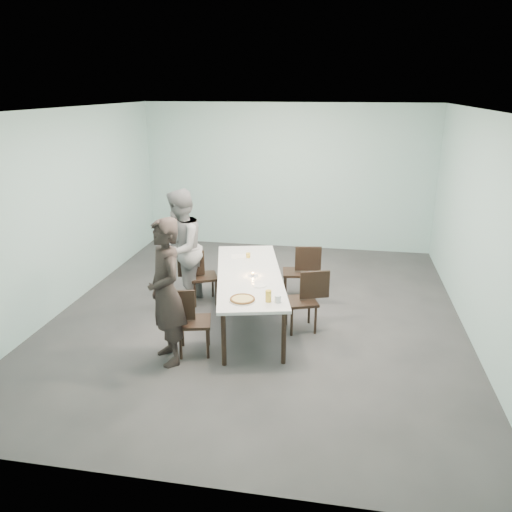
% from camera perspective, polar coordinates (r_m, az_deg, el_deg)
% --- Properties ---
extents(ground, '(7.00, 7.00, 0.00)m').
position_cam_1_polar(ground, '(7.65, 0.25, -6.66)').
color(ground, '#333335').
rests_on(ground, ground).
extents(room_shell, '(6.02, 7.02, 3.01)m').
position_cam_1_polar(room_shell, '(7.03, 0.27, 8.43)').
color(room_shell, '#A4CECC').
rests_on(room_shell, ground).
extents(table, '(1.48, 2.74, 0.75)m').
position_cam_1_polar(table, '(7.17, -0.78, -2.42)').
color(table, white).
rests_on(table, ground).
extents(chair_near_left, '(0.65, 0.51, 0.87)m').
position_cam_1_polar(chair_near_left, '(6.46, -7.83, -6.93)').
color(chair_near_left, black).
rests_on(chair_near_left, ground).
extents(chair_far_left, '(0.65, 0.56, 0.87)m').
position_cam_1_polar(chair_far_left, '(7.92, -6.61, -1.94)').
color(chair_far_left, black).
rests_on(chair_far_left, ground).
extents(chair_near_right, '(0.65, 0.54, 0.87)m').
position_cam_1_polar(chair_near_right, '(7.05, 5.82, -4.61)').
color(chair_near_right, black).
rests_on(chair_near_right, ground).
extents(chair_far_right, '(0.64, 0.48, 0.87)m').
position_cam_1_polar(chair_far_right, '(8.10, 5.17, -1.42)').
color(chair_far_right, black).
rests_on(chair_far_right, ground).
extents(diner_near, '(0.76, 0.80, 1.85)m').
position_cam_1_polar(diner_near, '(6.16, -10.25, -4.10)').
color(diner_near, black).
rests_on(diner_near, ground).
extents(diner_far, '(0.74, 0.93, 1.85)m').
position_cam_1_polar(diner_far, '(7.76, -8.64, 0.81)').
color(diner_far, gray).
rests_on(diner_far, ground).
extents(pizza, '(0.34, 0.34, 0.04)m').
position_cam_1_polar(pizza, '(6.26, -1.56, -4.96)').
color(pizza, white).
rests_on(pizza, table).
extents(side_plate, '(0.18, 0.18, 0.01)m').
position_cam_1_polar(side_plate, '(6.71, 0.41, -3.39)').
color(side_plate, white).
rests_on(side_plate, table).
extents(beer_glass, '(0.08, 0.08, 0.15)m').
position_cam_1_polar(beer_glass, '(6.21, 1.43, -4.60)').
color(beer_glass, gold).
rests_on(beer_glass, table).
extents(water_tumbler, '(0.08, 0.08, 0.09)m').
position_cam_1_polar(water_tumbler, '(6.20, 2.50, -4.92)').
color(water_tumbler, silver).
rests_on(water_tumbler, table).
extents(tealight, '(0.06, 0.06, 0.05)m').
position_cam_1_polar(tealight, '(7.05, -0.39, -2.13)').
color(tealight, silver).
rests_on(tealight, table).
extents(amber_tumbler, '(0.07, 0.07, 0.08)m').
position_cam_1_polar(amber_tumbler, '(7.78, -0.90, 0.07)').
color(amber_tumbler, gold).
rests_on(amber_tumbler, table).
extents(menu, '(0.34, 0.28, 0.01)m').
position_cam_1_polar(menu, '(7.85, -1.75, -0.05)').
color(menu, silver).
rests_on(menu, table).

